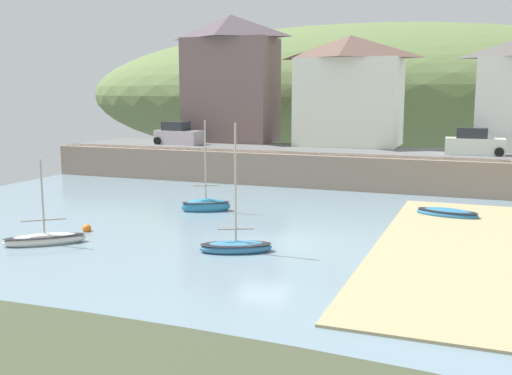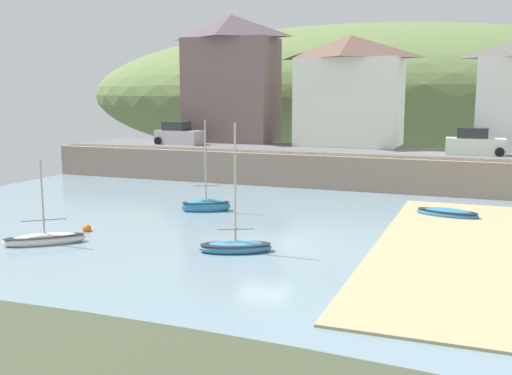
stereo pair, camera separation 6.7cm
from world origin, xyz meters
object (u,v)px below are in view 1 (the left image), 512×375
waterfront_building_left (231,78)px  waterfront_building_centre (350,90)px  parked_car_by_wall (474,144)px  fishing_boat_green (236,246)px  sailboat_blue_trim (447,213)px  mooring_buoy (87,229)px  parked_car_near_slipway (178,135)px  sailboat_far_left (206,205)px  sailboat_tall_mast (45,239)px

waterfront_building_left → waterfront_building_centre: size_ratio=1.23×
parked_car_by_wall → fishing_boat_green: bearing=-114.6°
waterfront_building_centre → parked_car_by_wall: size_ratio=2.19×
sailboat_blue_trim → parked_car_by_wall: parked_car_by_wall is taller
parked_car_by_wall → mooring_buoy: parked_car_by_wall is taller
waterfront_building_centre → parked_car_by_wall: (10.17, -4.50, -3.83)m
fishing_boat_green → parked_car_near_slipway: size_ratio=1.36×
fishing_boat_green → mooring_buoy: fishing_boat_green is taller
sailboat_far_left → parked_car_by_wall: 20.85m
waterfront_building_centre → sailboat_far_left: 20.92m
waterfront_building_left → sailboat_tall_mast: (3.16, -29.05, -7.88)m
sailboat_tall_mast → sailboat_far_left: (3.54, 9.68, 0.09)m
parked_car_near_slipway → sailboat_far_left: bearing=-50.9°
sailboat_tall_mast → sailboat_blue_trim: (16.87, 12.91, -0.02)m
sailboat_tall_mast → parked_car_near_slipway: (-6.22, 24.55, 2.97)m
parked_car_by_wall → sailboat_tall_mast: bearing=-128.6°
parked_car_by_wall → mooring_buoy: size_ratio=9.40×
sailboat_tall_mast → sailboat_blue_trim: sailboat_tall_mast is taller
waterfront_building_left → sailboat_blue_trim: 26.91m
waterfront_building_centre → parked_car_near_slipway: (-13.92, -4.50, -3.83)m
fishing_boat_green → mooring_buoy: (-8.49, 0.90, -0.10)m
sailboat_blue_trim → parked_car_near_slipway: size_ratio=0.86×
sailboat_tall_mast → sailboat_blue_trim: 21.24m
waterfront_building_centre → parked_car_near_slipway: size_ratio=2.15×
waterfront_building_left → fishing_boat_green: size_ratio=1.95×
waterfront_building_left → parked_car_by_wall: (21.03, -4.50, -4.91)m
sailboat_blue_trim → parked_car_near_slipway: parked_car_near_slipway is taller
waterfront_building_centre → fishing_boat_green: size_ratio=1.58×
sailboat_blue_trim → fishing_boat_green: 13.68m
waterfront_building_left → sailboat_tall_mast: waterfront_building_left is taller
waterfront_building_centre → sailboat_blue_trim: 19.78m
fishing_boat_green → parked_car_near_slipway: bearing=98.1°
waterfront_building_left → parked_car_near_slipway: 7.33m
waterfront_building_left → sailboat_far_left: waterfront_building_left is taller
waterfront_building_left → fishing_boat_green: bearing=-66.4°
sailboat_tall_mast → parked_car_by_wall: bearing=14.1°
sailboat_tall_mast → fishing_boat_green: fishing_boat_green is taller
parked_car_near_slipway → sailboat_tall_mast: bearing=-70.0°
sailboat_far_left → mooring_buoy: (-3.32, -6.85, -0.19)m
sailboat_blue_trim → parked_car_by_wall: 12.06m
parked_car_by_wall → waterfront_building_centre: bearing=153.5°
sailboat_tall_mast → parked_car_near_slipway: 25.50m
sailboat_tall_mast → sailboat_far_left: bearing=30.1°
sailboat_tall_mast → parked_car_near_slipway: parked_car_near_slipway is taller
sailboat_far_left → sailboat_blue_trim: bearing=-14.4°
mooring_buoy → fishing_boat_green: bearing=-6.0°
sailboat_far_left → mooring_buoy: bearing=-143.9°
sailboat_tall_mast → mooring_buoy: 2.84m
waterfront_building_centre → sailboat_tall_mast: waterfront_building_centre is taller
waterfront_building_left → sailboat_blue_trim: (20.03, -16.14, -7.91)m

